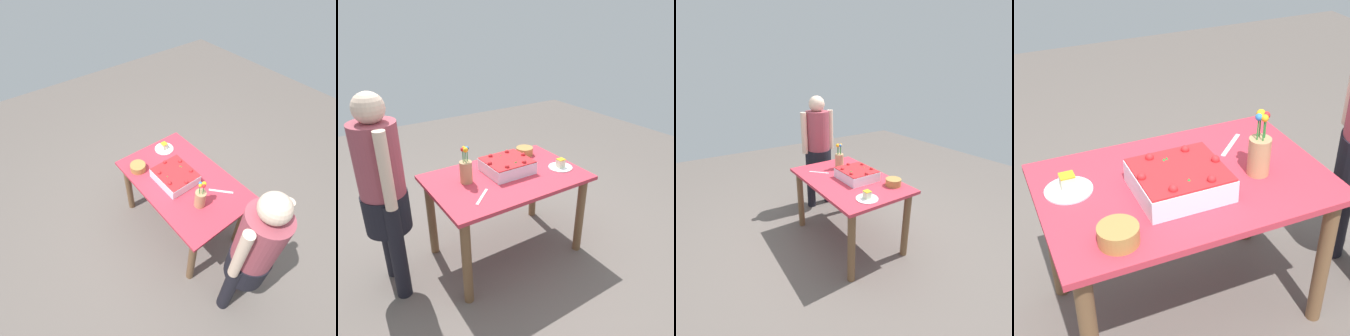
# 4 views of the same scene
# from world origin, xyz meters

# --- Properties ---
(ground_plane) EXTENTS (8.00, 8.00, 0.00)m
(ground_plane) POSITION_xyz_m (0.00, 0.00, 0.00)
(ground_plane) COLOR #625953
(dining_table) EXTENTS (1.22, 0.80, 0.73)m
(dining_table) POSITION_xyz_m (0.00, 0.00, 0.60)
(dining_table) COLOR #C13142
(dining_table) RESTS_ON ground_plane
(sheet_cake) EXTENTS (0.36, 0.33, 0.13)m
(sheet_cake) POSITION_xyz_m (0.05, 0.06, 0.79)
(sheet_cake) COLOR white
(sheet_cake) RESTS_ON dining_table
(serving_plate_with_slice) EXTENTS (0.20, 0.20, 0.08)m
(serving_plate_with_slice) POSITION_xyz_m (0.46, -0.12, 0.76)
(serving_plate_with_slice) COLOR white
(serving_plate_with_slice) RESTS_ON dining_table
(cake_knife) EXTENTS (0.18, 0.17, 0.00)m
(cake_knife) POSITION_xyz_m (-0.32, -0.18, 0.74)
(cake_knife) COLOR silver
(cake_knife) RESTS_ON dining_table
(flower_vase) EXTENTS (0.10, 0.10, 0.29)m
(flower_vase) POSITION_xyz_m (-0.31, 0.08, 0.84)
(flower_vase) COLOR tan
(flower_vase) RESTS_ON dining_table
(fruit_bowl) EXTENTS (0.15, 0.15, 0.07)m
(fruit_bowl) POSITION_xyz_m (0.38, 0.27, 0.77)
(fruit_bowl) COLOR #AC7F41
(fruit_bowl) RESTS_ON dining_table
(person_standing) EXTENTS (0.31, 0.45, 1.49)m
(person_standing) POSITION_xyz_m (-0.91, 0.12, 0.85)
(person_standing) COLOR black
(person_standing) RESTS_ON ground_plane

